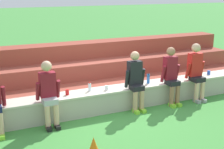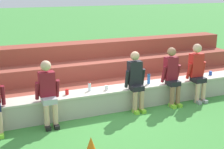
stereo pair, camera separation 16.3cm
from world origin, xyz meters
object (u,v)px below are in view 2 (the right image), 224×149
at_px(person_far_right, 197,70).
at_px(water_bottle_mid_right, 90,87).
at_px(person_left_of_center, 48,91).
at_px(person_center, 136,80).
at_px(plastic_cup_middle, 106,88).
at_px(person_right_of_center, 172,75).
at_px(plastic_cup_left_end, 210,73).
at_px(plastic_cup_right_end, 67,92).
at_px(sports_cone, 91,145).
at_px(water_bottle_center_gap, 149,79).

distance_m(person_far_right, water_bottle_mid_right, 2.81).
xyz_separation_m(person_left_of_center, person_far_right, (3.81, 0.02, 0.05)).
height_order(person_center, plastic_cup_middle, person_center).
relative_size(person_right_of_center, plastic_cup_left_end, 13.70).
bearing_deg(plastic_cup_left_end, plastic_cup_right_end, -179.56).
bearing_deg(person_center, person_right_of_center, -0.12).
bearing_deg(sports_cone, water_bottle_center_gap, 39.38).
xyz_separation_m(person_left_of_center, sports_cone, (0.43, -1.45, -0.60)).
xyz_separation_m(water_bottle_center_gap, sports_cone, (-2.13, -1.75, -0.49)).
xyz_separation_m(person_left_of_center, water_bottle_mid_right, (1.03, 0.34, -0.13)).
bearing_deg(person_right_of_center, plastic_cup_middle, 172.59).
distance_m(person_far_right, water_bottle_center_gap, 1.29).
bearing_deg(person_left_of_center, plastic_cup_right_end, 31.17).
bearing_deg(plastic_cup_left_end, sports_cone, -156.48).
bearing_deg(person_right_of_center, water_bottle_center_gap, 150.92).
bearing_deg(water_bottle_center_gap, water_bottle_mid_right, 178.35).
bearing_deg(person_far_right, sports_cone, -156.43).
xyz_separation_m(person_left_of_center, plastic_cup_left_end, (4.50, 0.32, -0.17)).
xyz_separation_m(plastic_cup_left_end, sports_cone, (-4.07, -1.77, -0.42)).
relative_size(person_center, sports_cone, 4.65).
distance_m(plastic_cup_left_end, plastic_cup_middle, 3.10).
bearing_deg(plastic_cup_middle, plastic_cup_right_end, 176.92).
bearing_deg(sports_cone, plastic_cup_right_end, 88.59).
xyz_separation_m(person_center, water_bottle_center_gap, (0.50, 0.27, -0.11)).
relative_size(person_right_of_center, sports_cone, 4.71).
distance_m(water_bottle_center_gap, plastic_cup_left_end, 1.94).
height_order(water_bottle_center_gap, plastic_cup_middle, water_bottle_center_gap).
bearing_deg(plastic_cup_middle, water_bottle_mid_right, 164.66).
distance_m(person_left_of_center, plastic_cup_middle, 1.44).
bearing_deg(person_center, person_far_right, -0.12).
bearing_deg(plastic_cup_left_end, plastic_cup_middle, -178.51).
relative_size(plastic_cup_left_end, sports_cone, 0.34).
relative_size(person_far_right, plastic_cup_right_end, 12.20).
xyz_separation_m(person_far_right, plastic_cup_right_end, (-3.34, 0.27, -0.21)).
bearing_deg(plastic_cup_left_end, person_right_of_center, -168.44).
xyz_separation_m(person_center, person_right_of_center, (1.00, -0.00, 0.01)).
bearing_deg(water_bottle_center_gap, person_right_of_center, -29.08).
xyz_separation_m(plastic_cup_left_end, plastic_cup_middle, (-3.10, -0.08, 0.00)).
height_order(person_left_of_center, water_bottle_center_gap, person_left_of_center).
xyz_separation_m(person_left_of_center, person_right_of_center, (3.06, 0.02, 0.02)).
relative_size(person_right_of_center, water_bottle_mid_right, 6.99).
bearing_deg(person_far_right, plastic_cup_middle, 174.86).
height_order(water_bottle_mid_right, plastic_cup_middle, water_bottle_mid_right).
distance_m(person_center, plastic_cup_right_end, 1.62).
bearing_deg(water_bottle_mid_right, water_bottle_center_gap, -1.65).
bearing_deg(person_left_of_center, person_far_right, 0.31).
bearing_deg(plastic_cup_middle, person_center, -17.99).
xyz_separation_m(person_right_of_center, water_bottle_mid_right, (-2.03, 0.32, -0.15)).
bearing_deg(person_left_of_center, plastic_cup_left_end, 4.04).
height_order(person_far_right, water_bottle_center_gap, person_far_right).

